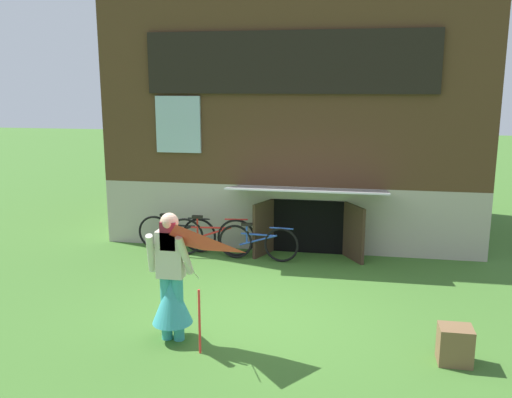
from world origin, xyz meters
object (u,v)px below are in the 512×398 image
Objects in this scene: bicycle_blue at (258,242)px; wooden_crate at (455,345)px; person at (171,287)px; kite at (177,257)px; bicycle_red at (210,236)px; bicycle_black at (177,233)px.

bicycle_blue reaches higher than wooden_crate.
person is 3.72× the size of wooden_crate.
wooden_crate is (3.49, 0.02, -0.49)m from person.
kite is 3.43m from wooden_crate.
bicycle_blue is (0.51, 3.40, -0.37)m from person.
bicycle_red is (-0.44, 3.51, -0.33)m from person.
bicycle_black is at bearing 108.96° from kite.
wooden_crate is at bearing -35.66° from bicycle_black.
bicycle_red is at bearing 98.93° from person.
bicycle_black is (-1.69, 0.29, 0.02)m from bicycle_blue.
bicycle_red is (-0.95, 0.11, 0.04)m from bicycle_blue.
bicycle_red is at bearing -10.90° from bicycle_black.
kite is 3.44× the size of wooden_crate.
bicycle_blue is at bearing -7.15° from bicycle_black.
person is at bearing -69.77° from bicycle_black.
person is 1.04× the size of bicycle_black.
person is 0.84m from kite.
wooden_crate is at bearing 2.13° from person.
wooden_crate is at bearing -47.30° from bicycle_red.
person reaches higher than kite.
bicycle_blue is 1.71m from bicycle_black.
kite is 1.01× the size of bicycle_blue.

